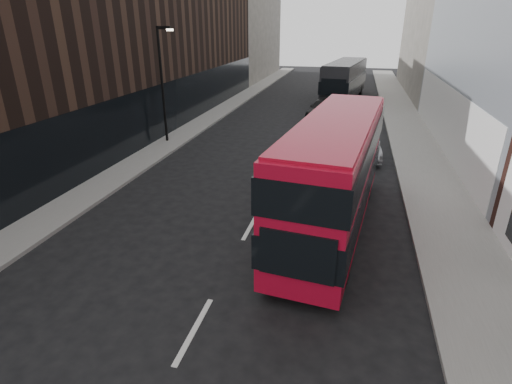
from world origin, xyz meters
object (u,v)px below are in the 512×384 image
Objects in this scene: red_bus at (335,170)px; car_b at (362,144)px; car_c at (323,109)px; car_a at (335,154)px; street_lamp at (163,78)px; grey_bus at (345,79)px.

red_bus is 2.36× the size of car_b.
car_c is (-3.11, 10.00, -0.02)m from car_b.
car_b is (1.15, 9.50, -1.62)m from red_bus.
red_bus reaches higher than car_a.
street_lamp is 12.85m from car_b.
grey_bus is 3.03× the size of car_a.
car_c is at bearing -90.00° from grey_bus.
grey_bus reaches higher than car_b.
car_b is at bearing 89.59° from red_bus.
street_lamp is 22.12m from grey_bus.
street_lamp is 14.82m from red_bus.
car_c is (9.27, 10.00, -3.44)m from street_lamp.
street_lamp is 0.59× the size of grey_bus.
red_bus reaches higher than car_b.
car_a is at bearing -10.89° from street_lamp.
car_a is 0.77× the size of car_c.
car_b is at bearing 50.97° from car_a.
red_bus is at bearing -76.90° from car_c.
street_lamp is 1.53× the size of car_b.
red_bus is 2.75× the size of car_a.
grey_bus is at bearing 97.82° from red_bus.
grey_bus is 2.34× the size of car_c.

